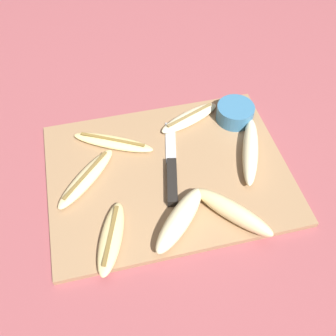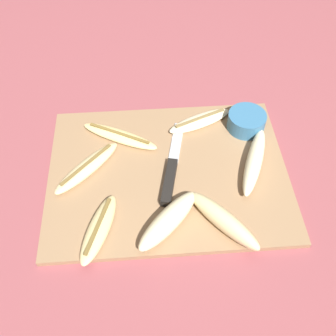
# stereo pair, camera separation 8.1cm
# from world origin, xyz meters

# --- Properties ---
(ground_plane) EXTENTS (4.00, 4.00, 0.00)m
(ground_plane) POSITION_xyz_m (0.00, 0.00, 0.00)
(ground_plane) COLOR #93474C
(cutting_board) EXTENTS (0.50, 0.38, 0.01)m
(cutting_board) POSITION_xyz_m (0.00, 0.00, 0.01)
(cutting_board) COLOR #997551
(cutting_board) RESTS_ON ground_plane
(knife) EXTENTS (0.07, 0.23, 0.02)m
(knife) POSITION_xyz_m (0.00, -0.02, 0.02)
(knife) COLOR black
(knife) RESTS_ON cutting_board
(banana_pale_long) EXTENTS (0.10, 0.18, 0.03)m
(banana_pale_long) POSITION_xyz_m (0.18, 0.00, 0.03)
(banana_pale_long) COLOR beige
(banana_pale_long) RESTS_ON cutting_board
(banana_spotted_left) EXTENTS (0.09, 0.16, 0.02)m
(banana_spotted_left) POSITION_xyz_m (-0.14, -0.13, 0.02)
(banana_spotted_left) COLOR #DBC684
(banana_spotted_left) RESTS_ON cutting_board
(banana_golden_short) EXTENTS (0.18, 0.12, 0.02)m
(banana_golden_short) POSITION_xyz_m (-0.10, 0.10, 0.02)
(banana_golden_short) COLOR #EDD689
(banana_golden_short) RESTS_ON cutting_board
(banana_ripe_center) EXTENTS (0.13, 0.15, 0.04)m
(banana_ripe_center) POSITION_xyz_m (0.09, -0.14, 0.03)
(banana_ripe_center) COLOR beige
(banana_ripe_center) RESTS_ON cutting_board
(banana_cream_curved) EXTENTS (0.14, 0.14, 0.04)m
(banana_cream_curved) POSITION_xyz_m (-0.01, -0.13, 0.03)
(banana_cream_curved) COLOR beige
(banana_cream_curved) RESTS_ON cutting_board
(banana_mellow_near) EXTENTS (0.15, 0.15, 0.02)m
(banana_mellow_near) POSITION_xyz_m (-0.17, 0.01, 0.02)
(banana_mellow_near) COLOR beige
(banana_mellow_near) RESTS_ON cutting_board
(banana_bright_far) EXTENTS (0.16, 0.10, 0.02)m
(banana_bright_far) POSITION_xyz_m (0.08, 0.13, 0.02)
(banana_bright_far) COLOR beige
(banana_bright_far) RESTS_ON cutting_board
(prep_bowl) EXTENTS (0.08, 0.08, 0.04)m
(prep_bowl) POSITION_xyz_m (0.19, 0.11, 0.03)
(prep_bowl) COLOR teal
(prep_bowl) RESTS_ON cutting_board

